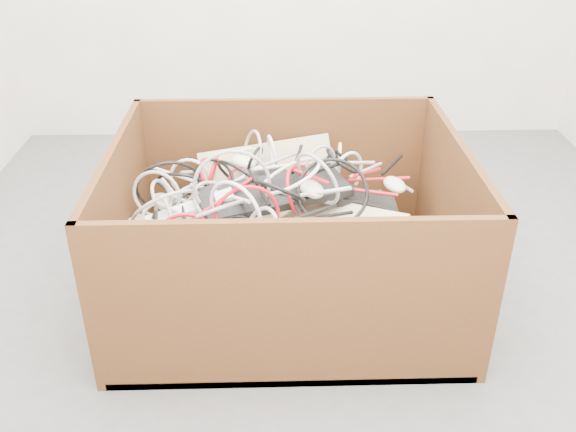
{
  "coord_description": "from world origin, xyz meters",
  "views": [
    {
      "loc": [
        -0.15,
        -1.87,
        1.36
      ],
      "look_at": [
        -0.09,
        0.0,
        0.3
      ],
      "focal_mm": 39.48,
      "sensor_mm": 36.0,
      "label": 1
    }
  ],
  "objects_px": {
    "cardboard_box": "(284,257)",
    "power_strip_left": "(191,211)",
    "vga_plug": "(372,228)",
    "power_strip_right": "(236,248)"
  },
  "relations": [
    {
      "from": "cardboard_box",
      "to": "power_strip_left",
      "type": "distance_m",
      "value": 0.39
    },
    {
      "from": "power_strip_right",
      "to": "vga_plug",
      "type": "distance_m",
      "value": 0.44
    },
    {
      "from": "cardboard_box",
      "to": "vga_plug",
      "type": "bearing_deg",
      "value": -25.35
    },
    {
      "from": "power_strip_left",
      "to": "power_strip_right",
      "type": "bearing_deg",
      "value": -58.43
    },
    {
      "from": "cardboard_box",
      "to": "power_strip_left",
      "type": "bearing_deg",
      "value": -165.75
    },
    {
      "from": "vga_plug",
      "to": "cardboard_box",
      "type": "bearing_deg",
      "value": -172.88
    },
    {
      "from": "cardboard_box",
      "to": "vga_plug",
      "type": "distance_m",
      "value": 0.36
    },
    {
      "from": "cardboard_box",
      "to": "power_strip_right",
      "type": "bearing_deg",
      "value": -121.81
    },
    {
      "from": "power_strip_left",
      "to": "vga_plug",
      "type": "distance_m",
      "value": 0.58
    },
    {
      "from": "power_strip_left",
      "to": "vga_plug",
      "type": "height_order",
      "value": "power_strip_left"
    }
  ]
}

